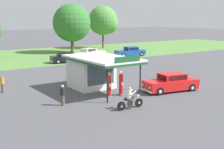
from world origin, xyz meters
name	(u,v)px	position (x,y,z in m)	size (l,w,h in m)	color
ground_plane	(119,97)	(0.00, 0.00, 0.00)	(300.00, 300.00, 0.00)	#4C4C51
grass_verge_strip	(10,58)	(0.00, 30.00, 0.00)	(120.00, 24.00, 0.01)	#56843D
service_station_kiosk	(94,69)	(-0.11, 3.66, 1.77)	(4.11, 7.31, 3.46)	silver
gas_pump_nearside	(109,86)	(-0.72, 0.35, 0.93)	(0.44, 0.44, 2.02)	slate
gas_pump_offside	(121,84)	(0.50, 0.35, 0.93)	(0.44, 0.44, 2.02)	slate
motorcycle_with_rider	(130,100)	(-1.28, -3.09, 0.65)	(2.20, 0.70, 1.58)	black
featured_classic_sedan	(171,83)	(4.89, -1.06, 0.72)	(5.27, 2.71, 1.57)	red
parked_car_back_row_right	(67,58)	(5.22, 19.82, 0.70)	(5.08, 2.58, 1.51)	black
parked_car_back_row_centre_right	(130,52)	(17.38, 20.40, 0.71)	(5.52, 2.68, 1.58)	#19479E
parked_car_back_row_centre	(90,53)	(10.90, 22.80, 0.69)	(5.70, 2.78, 1.52)	beige
bystander_strolling_foreground	(93,67)	(3.26, 9.37, 0.88)	(0.34, 0.34, 1.66)	#2D3351
bystander_leaning_by_kiosk	(2,84)	(-7.35, 6.82, 0.78)	(0.34, 0.34, 1.51)	brown
bystander_standing_back_lot	(63,95)	(-4.79, 0.38, 0.80)	(0.34, 0.34, 1.54)	brown
tree_oak_distant_spare	(104,21)	(21.47, 34.53, 5.70)	(6.19, 6.19, 8.97)	brown
tree_oak_centre	(72,23)	(11.81, 30.83, 5.47)	(6.98, 6.98, 8.97)	brown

